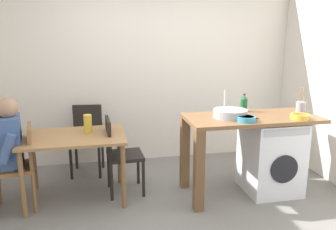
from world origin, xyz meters
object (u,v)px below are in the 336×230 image
at_px(dining_table, 75,144).
at_px(washing_machine, 271,156).
at_px(colander, 300,116).
at_px(chair_person_seat, 21,162).
at_px(utensil_crock, 301,107).
at_px(chair_spare_by_wall, 87,135).
at_px(seated_person, 2,149).
at_px(chair_opposite, 118,151).
at_px(bottle_tall_green, 244,104).
at_px(mixing_bowl, 246,119).
at_px(vase, 88,124).

bearing_deg(dining_table, washing_machine, -6.64).
relative_size(dining_table, colander, 5.50).
distance_m(chair_person_seat, utensil_crock, 3.18).
relative_size(chair_spare_by_wall, seated_person, 0.75).
distance_m(chair_spare_by_wall, utensil_crock, 2.71).
relative_size(washing_machine, colander, 4.30).
xyz_separation_m(chair_spare_by_wall, washing_machine, (2.11, -1.03, -0.08)).
height_order(chair_opposite, seated_person, seated_person).
distance_m(bottle_tall_green, mixing_bowl, 0.49).
distance_m(mixing_bowl, colander, 0.62).
relative_size(dining_table, seated_person, 0.92).
bearing_deg(seated_person, colander, -105.66).
bearing_deg(seated_person, washing_machine, -101.85).
height_order(dining_table, washing_machine, washing_machine).
height_order(chair_spare_by_wall, bottle_tall_green, bottle_tall_green).
bearing_deg(vase, mixing_bowl, -18.69).
distance_m(washing_machine, vase, 2.14).
xyz_separation_m(chair_opposite, seated_person, (-1.18, -0.16, 0.16)).
bearing_deg(bottle_tall_green, utensil_crock, -17.84).
bearing_deg(utensil_crock, washing_machine, -171.90).
height_order(mixing_bowl, vase, mixing_bowl).
bearing_deg(mixing_bowl, chair_opposite, 159.13).
relative_size(chair_spare_by_wall, mixing_bowl, 4.49).
height_order(bottle_tall_green, utensil_crock, utensil_crock).
relative_size(chair_opposite, seated_person, 0.75).
relative_size(colander, vase, 0.99).
distance_m(dining_table, washing_machine, 2.25).
bearing_deg(colander, seated_person, 173.36).
bearing_deg(chair_opposite, bottle_tall_green, 85.28).
bearing_deg(mixing_bowl, seated_person, 172.19).
distance_m(mixing_bowl, vase, 1.74).
xyz_separation_m(dining_table, chair_person_seat, (-0.55, -0.09, -0.14)).
bearing_deg(bottle_tall_green, colander, -46.73).
height_order(washing_machine, utensil_crock, utensil_crock).
distance_m(chair_opposite, bottle_tall_green, 1.58).
xyz_separation_m(chair_spare_by_wall, utensil_crock, (2.48, -0.98, 0.48)).
relative_size(chair_spare_by_wall, bottle_tall_green, 4.21).
distance_m(bottle_tall_green, utensil_crock, 0.65).
bearing_deg(vase, seated_person, -165.98).
height_order(dining_table, mixing_bowl, mixing_bowl).
relative_size(bottle_tall_green, utensil_crock, 0.71).
height_order(chair_person_seat, bottle_tall_green, bottle_tall_green).
xyz_separation_m(chair_person_seat, bottle_tall_green, (2.51, 0.08, 0.51)).
bearing_deg(chair_opposite, mixing_bowl, 66.41).
distance_m(chair_person_seat, chair_spare_by_wall, 1.08).
bearing_deg(dining_table, bottle_tall_green, -0.17).
height_order(washing_machine, vase, vase).
relative_size(chair_spare_by_wall, washing_machine, 1.05).
xyz_separation_m(utensil_crock, colander, (-0.18, -0.27, -0.04)).
distance_m(chair_opposite, utensil_crock, 2.18).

